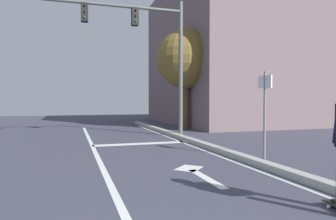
{
  "coord_description": "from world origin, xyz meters",
  "views": [
    {
      "loc": [
        -0.29,
        -0.28,
        1.4
      ],
      "look_at": [
        1.77,
        6.18,
        1.19
      ],
      "focal_mm": 32.51,
      "sensor_mm": 36.0,
      "label": 1
    }
  ],
  "objects": [
    {
      "name": "lane_line_center",
      "position": [
        0.32,
        6.0,
        0.0
      ],
      "size": [
        0.12,
        20.0,
        0.01
      ],
      "primitive_type": "cube",
      "color": "silver",
      "rests_on": "ground"
    },
    {
      "name": "lane_line_curbside",
      "position": [
        3.26,
        6.0,
        0.0
      ],
      "size": [
        0.12,
        20.0,
        0.01
      ],
      "primitive_type": "cube",
      "color": "silver",
      "rests_on": "ground"
    },
    {
      "name": "stop_bar",
      "position": [
        1.87,
        9.32,
        0.0
      ],
      "size": [
        3.09,
        0.4,
        0.01
      ],
      "primitive_type": "cube",
      "color": "silver",
      "rests_on": "ground"
    },
    {
      "name": "lane_arrow_stem",
      "position": [
        2.02,
        4.67,
        0.0
      ],
      "size": [
        0.16,
        1.4,
        0.01
      ],
      "primitive_type": "cube",
      "color": "silver",
      "rests_on": "ground"
    },
    {
      "name": "lane_arrow_head",
      "position": [
        2.02,
        5.52,
        0.0
      ],
      "size": [
        0.71,
        0.71,
        0.01
      ],
      "primitive_type": "cube",
      "rotation": [
        0.0,
        0.0,
        0.79
      ],
      "color": "silver",
      "rests_on": "ground"
    },
    {
      "name": "curb_strip",
      "position": [
        3.51,
        6.0,
        0.07
      ],
      "size": [
        0.24,
        24.0,
        0.14
      ],
      "primitive_type": "cube",
      "color": "#A1A39C",
      "rests_on": "ground"
    },
    {
      "name": "traffic_signal_mast",
      "position": [
        2.29,
        10.82,
        3.73
      ],
      "size": [
        5.46,
        0.34,
        5.21
      ],
      "color": "#535754",
      "rests_on": "ground"
    },
    {
      "name": "street_sign_post",
      "position": [
        4.12,
        5.93,
        1.38
      ],
      "size": [
        0.09,
        0.44,
        2.1
      ],
      "color": "slate",
      "rests_on": "ground"
    },
    {
      "name": "roadside_tree",
      "position": [
        5.18,
        13.89,
        3.47
      ],
      "size": [
        2.97,
        2.97,
        4.98
      ],
      "color": "brown",
      "rests_on": "ground"
    },
    {
      "name": "building_block",
      "position": [
        11.94,
        17.09,
        4.24
      ],
      "size": [
        13.05,
        10.8,
        8.49
      ],
      "primitive_type": "cube",
      "color": "#6D5B5E",
      "rests_on": "ground"
    }
  ]
}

